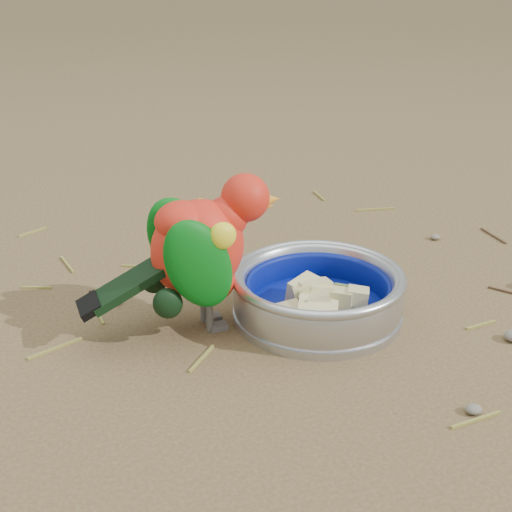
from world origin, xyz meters
name	(u,v)px	position (x,y,z in m)	size (l,w,h in m)	color
ground	(278,321)	(0.00, 0.00, 0.00)	(60.00, 60.00, 0.00)	brown
food_bowl	(317,311)	(0.05, 0.00, 0.01)	(0.21, 0.21, 0.02)	#B2B2BA
bowl_wall	(318,290)	(0.05, 0.00, 0.04)	(0.21, 0.21, 0.04)	#B2B2BA
fruit_wedges	(318,295)	(0.05, 0.00, 0.03)	(0.13, 0.13, 0.03)	#D3C784
lory_parrot	(201,259)	(-0.09, 0.02, 0.09)	(0.11, 0.22, 0.18)	red
ground_debris	(268,309)	(0.00, 0.03, 0.00)	(0.90, 0.80, 0.01)	olive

